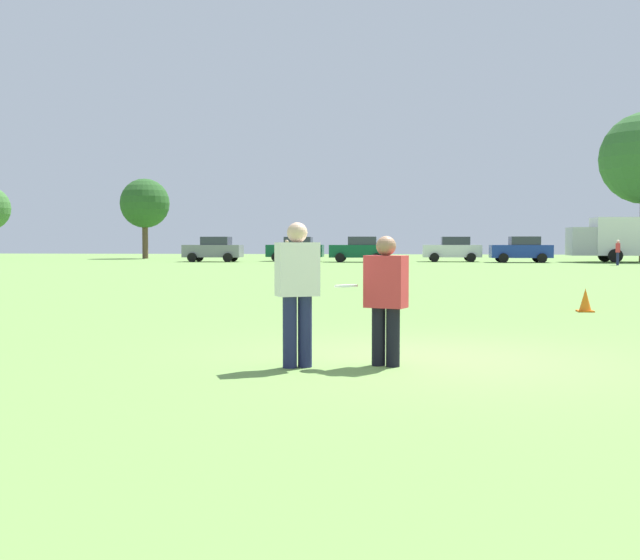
{
  "coord_description": "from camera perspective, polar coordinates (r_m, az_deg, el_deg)",
  "views": [
    {
      "loc": [
        -0.15,
        -9.4,
        1.42
      ],
      "look_at": [
        -1.41,
        0.3,
        0.94
      ],
      "focal_mm": 43.06,
      "sensor_mm": 36.0,
      "label": 1
    }
  ],
  "objects": [
    {
      "name": "ground_plane",
      "position": [
        9.5,
        8.29,
        -5.79
      ],
      "size": [
        162.73,
        162.73,
        0.0
      ],
      "primitive_type": "plane",
      "color": "#6B9347"
    },
    {
      "name": "player_thrower",
      "position": [
        8.65,
        -1.7,
        -0.45
      ],
      "size": [
        0.53,
        0.44,
        1.64
      ],
      "color": "#1E234C",
      "rests_on": "ground"
    },
    {
      "name": "player_defender",
      "position": [
        8.78,
        4.92,
        -1.03
      ],
      "size": [
        0.52,
        0.39,
        1.49
      ],
      "color": "black",
      "rests_on": "ground"
    },
    {
      "name": "frisbee",
      "position": [
        8.77,
        1.95,
        -0.44
      ],
      "size": [
        0.27,
        0.27,
        0.04
      ],
      "color": "white"
    },
    {
      "name": "traffic_cone",
      "position": [
        16.56,
        19.12,
        -1.45
      ],
      "size": [
        0.32,
        0.32,
        0.48
      ],
      "color": "#D8590C",
      "rests_on": "ground"
    },
    {
      "name": "parked_car_near_left",
      "position": [
        56.35,
        -7.9,
        2.29
      ],
      "size": [
        4.25,
        2.32,
        1.82
      ],
      "color": "slate",
      "rests_on": "ground"
    },
    {
      "name": "parked_car_mid_left",
      "position": [
        57.36,
        -1.81,
        2.33
      ],
      "size": [
        4.25,
        2.32,
        1.82
      ],
      "color": "#0C4C2D",
      "rests_on": "ground"
    },
    {
      "name": "parked_car_center",
      "position": [
        55.08,
        2.97,
        2.3
      ],
      "size": [
        4.25,
        2.32,
        1.82
      ],
      "color": "#0C4C2D",
      "rests_on": "ground"
    },
    {
      "name": "parked_car_mid_right",
      "position": [
        56.84,
        9.83,
        2.28
      ],
      "size": [
        4.25,
        2.32,
        1.82
      ],
      "color": "silver",
      "rests_on": "ground"
    },
    {
      "name": "parked_car_near_right",
      "position": [
        55.63,
        14.74,
        2.22
      ],
      "size": [
        4.25,
        2.32,
        1.82
      ],
      "color": "navy",
      "rests_on": "ground"
    },
    {
      "name": "box_truck",
      "position": [
        58.9,
        22.26,
        2.94
      ],
      "size": [
        8.57,
        3.19,
        3.18
      ],
      "color": "white",
      "rests_on": "ground"
    },
    {
      "name": "bystander_sideline_watcher",
      "position": [
        44.44,
        -2.48,
        2.13
      ],
      "size": [
        0.49,
        0.41,
        1.56
      ],
      "color": "gray",
      "rests_on": "ground"
    },
    {
      "name": "bystander_far_jogger",
      "position": [
        50.54,
        21.26,
        2.02
      ],
      "size": [
        0.32,
        0.47,
        1.57
      ],
      "color": "#1E234C",
      "rests_on": "ground"
    },
    {
      "name": "tree_west_maple",
      "position": [
        68.62,
        -12.89,
        5.55
      ],
      "size": [
        4.27,
        4.27,
        6.94
      ],
      "color": "brown",
      "rests_on": "ground"
    }
  ]
}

